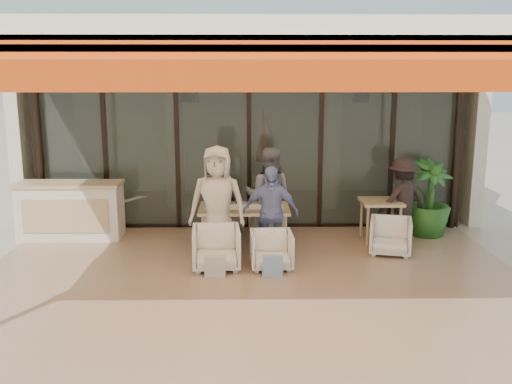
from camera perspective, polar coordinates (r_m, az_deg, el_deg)
ground at (r=8.21m, az=-0.61°, el=-9.19°), size 70.00×70.00×0.00m
terrace_floor at (r=8.20m, az=-0.61°, el=-9.16°), size 8.00×6.00×0.01m
terrace_structure at (r=7.40m, az=-0.66°, el=14.19°), size 8.00×6.00×3.40m
glass_storefront at (r=10.74m, az=-0.70°, el=4.66°), size 8.08×0.10×3.20m
interior_block at (r=12.99m, az=-0.70°, el=8.71°), size 9.05×3.62×3.52m
host_counter at (r=10.72m, az=-18.06°, el=-1.75°), size 1.85×0.65×1.04m
dining_table at (r=9.53m, az=-1.24°, el=-1.85°), size 1.50×0.90×0.93m
chair_far_left at (r=10.55m, az=-3.44°, el=-2.66°), size 0.71×0.68×0.61m
chair_far_right at (r=10.55m, az=1.13°, el=-2.65°), size 0.69×0.66×0.61m
chair_near_left at (r=8.71m, az=-4.00°, el=-5.40°), size 0.76×0.72×0.73m
chair_near_right at (r=8.72m, az=1.56°, el=-5.66°), size 0.66×0.62×0.65m
diner_navy at (r=9.96m, az=-3.60°, el=-0.75°), size 0.58×0.39×1.55m
diner_grey at (r=9.94m, az=1.24°, el=-0.34°), size 0.94×0.80×1.69m
diner_cream at (r=9.05m, az=-3.88°, el=-1.12°), size 0.96×0.69×1.84m
diner_periwinkle at (r=9.08m, az=1.44°, el=-2.08°), size 0.91×0.43×1.52m
tote_bag_cream at (r=8.39m, az=-4.12°, el=-7.50°), size 0.30×0.10×0.34m
tote_bag_blue at (r=8.39m, az=1.66°, el=-7.48°), size 0.30×0.10×0.34m
side_table at (r=10.27m, az=12.38°, el=-1.41°), size 0.70×0.70×0.74m
side_chair at (r=9.64m, az=13.30°, el=-4.17°), size 0.79×0.76×0.68m
standing_woman at (r=10.37m, az=14.42°, el=-0.73°), size 1.12×0.91×1.50m
potted_palm at (r=10.79m, az=16.87°, el=-0.59°), size 1.04×1.04×1.43m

